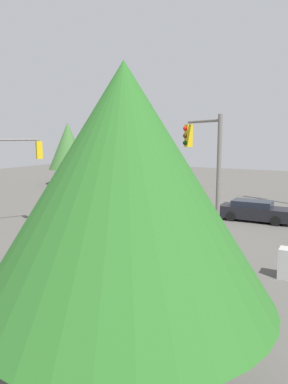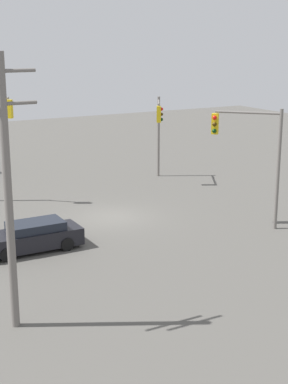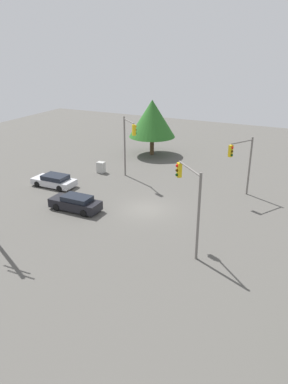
# 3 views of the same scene
# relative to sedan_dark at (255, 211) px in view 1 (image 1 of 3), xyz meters

# --- Properties ---
(ground_plane) EXTENTS (80.00, 80.00, 0.00)m
(ground_plane) POSITION_rel_sedan_dark_xyz_m (-5.43, -2.84, -0.66)
(ground_plane) COLOR #54514C
(sedan_dark) EXTENTS (4.56, 1.86, 1.35)m
(sedan_dark) POSITION_rel_sedan_dark_xyz_m (0.00, 0.00, 0.00)
(sedan_dark) COLOR black
(sedan_dark) RESTS_ON ground_plane
(traffic_signal_main) EXTENTS (1.67, 2.68, 5.60)m
(traffic_signal_main) POSITION_rel_sedan_dark_xyz_m (-12.10, -9.15, 3.15)
(traffic_signal_main) COLOR slate
(traffic_signal_main) RESTS_ON ground_plane
(traffic_signal_cross) EXTENTS (2.38, 2.14, 6.47)m
(traffic_signal_cross) POSITION_rel_sedan_dark_xyz_m (-0.37, -9.20, 3.70)
(traffic_signal_cross) COLOR slate
(traffic_signal_cross) RESTS_ON ground_plane
(traffic_signal_aux) EXTENTS (2.61, 2.65, 6.16)m
(traffic_signal_aux) POSITION_rel_sedan_dark_xyz_m (-10.99, 2.03, 3.54)
(traffic_signal_aux) COLOR slate
(traffic_signal_aux) RESTS_ON ground_plane
(tree_corner) EXTENTS (5.89, 5.89, 7.01)m
(tree_corner) POSITION_rel_sedan_dark_xyz_m (1.26, -18.70, 4.01)
(tree_corner) COLOR #4C3823
(tree_corner) RESTS_ON ground_plane
(tree_far) EXTENTS (4.44, 4.44, 6.97)m
(tree_far) POSITION_rel_sedan_dark_xyz_m (-22.74, 8.76, 3.69)
(tree_far) COLOR #4C3823
(tree_far) RESTS_ON ground_plane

